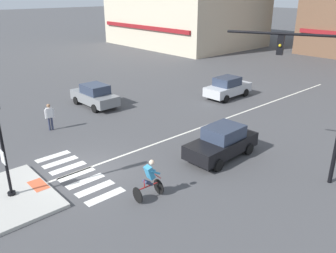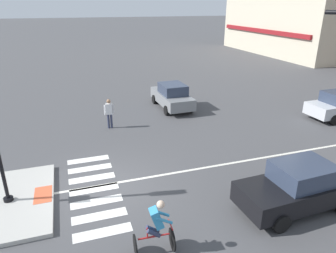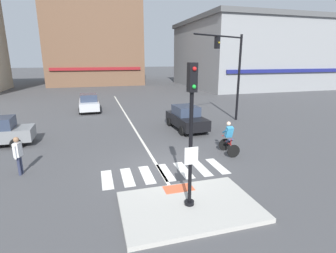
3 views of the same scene
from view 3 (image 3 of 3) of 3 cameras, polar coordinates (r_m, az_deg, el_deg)
name	(u,v)px [view 3 (image 3 of 3)]	position (r m, az deg, el deg)	size (l,w,h in m)	color
ground_plane	(163,168)	(11.80, -1.15, -9.18)	(300.00, 300.00, 0.00)	#474749
traffic_island	(189,206)	(8.92, 4.71, -17.18)	(4.45, 2.93, 0.15)	#B2AFA8
tactile_pad_front	(179,188)	(9.79, 2.35, -13.50)	(1.10, 0.60, 0.01)	#DB5B38
signal_pole	(191,124)	(7.80, 5.16, 0.58)	(0.44, 0.38, 4.54)	black
crosswalk_stripe_a	(107,179)	(11.05, -13.33, -11.32)	(0.44, 1.80, 0.01)	silver
crosswalk_stripe_b	(127,177)	(11.10, -8.97, -10.96)	(0.44, 1.80, 0.01)	silver
crosswalk_stripe_c	(147,175)	(11.22, -4.69, -10.54)	(0.44, 1.80, 0.01)	silver
crosswalk_stripe_d	(166,172)	(11.39, -0.53, -10.08)	(0.44, 1.80, 0.01)	silver
crosswalk_stripe_e	(184,170)	(11.62, 3.47, -9.59)	(0.44, 1.80, 0.01)	silver
crosswalk_stripe_f	(201,168)	(11.90, 7.29, -9.07)	(0.44, 1.80, 0.01)	silver
crosswalk_stripe_g	(218,166)	(12.23, 10.91, -8.54)	(0.44, 1.80, 0.01)	silver
lane_centre_line	(129,120)	(21.13, -8.65, 1.51)	(0.14, 28.00, 0.01)	silver
traffic_light_mast	(232,65)	(20.28, 13.93, 13.01)	(4.73, 2.17, 6.55)	black
building_corner_left	(93,25)	(56.26, -16.27, 20.71)	(17.45, 17.64, 22.27)	brown
building_far_block	(247,54)	(49.73, 17.12, 15.11)	(21.70, 20.73, 11.22)	gray
car_black_eastbound_mid	(186,118)	(17.93, 4.06, 1.91)	(1.98, 4.17, 1.64)	black
car_silver_westbound_distant	(89,103)	(25.24, -17.08, 5.05)	(1.93, 4.15, 1.64)	silver
cyclist	(229,137)	(13.62, 13.34, -2.36)	(0.73, 1.13, 1.68)	black
pedestrian_at_curb_left	(18,153)	(12.52, -30.25, -5.03)	(0.30, 0.54, 1.67)	#2D334C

